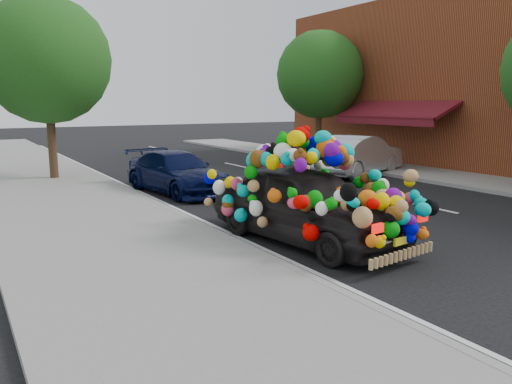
% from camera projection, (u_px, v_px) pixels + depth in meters
% --- Properties ---
extents(ground, '(100.00, 100.00, 0.00)m').
position_uv_depth(ground, '(314.00, 224.00, 11.03)').
color(ground, black).
rests_on(ground, ground).
extents(sidewalk, '(4.00, 60.00, 0.12)m').
position_uv_depth(sidewalk, '(122.00, 251.00, 8.82)').
color(sidewalk, gray).
rests_on(sidewalk, ground).
extents(kerb, '(0.15, 60.00, 0.13)m').
position_uv_depth(kerb, '(220.00, 235.00, 9.82)').
color(kerb, gray).
rests_on(kerb, ground).
extents(footpath_far, '(3.00, 40.00, 0.12)m').
position_uv_depth(footpath_far, '(445.00, 176.00, 17.75)').
color(footpath_far, gray).
rests_on(footpath_far, ground).
extents(lane_markings, '(6.00, 50.00, 0.01)m').
position_uv_depth(lane_markings, '(425.00, 206.00, 12.88)').
color(lane_markings, silver).
rests_on(lane_markings, ground).
extents(tree_near_sidewalk, '(4.20, 4.20, 6.13)m').
position_uv_depth(tree_near_sidewalk, '(46.00, 60.00, 16.36)').
color(tree_near_sidewalk, '#332114').
rests_on(tree_near_sidewalk, ground).
extents(tree_far_b, '(4.00, 4.00, 5.90)m').
position_uv_depth(tree_far_b, '(320.00, 75.00, 22.85)').
color(tree_far_b, '#332114').
rests_on(tree_far_b, ground).
extents(plush_art_car, '(2.62, 4.71, 2.11)m').
position_uv_depth(plush_art_car, '(306.00, 186.00, 9.46)').
color(plush_art_car, black).
rests_on(plush_art_car, ground).
extents(navy_sedan, '(2.23, 4.37, 1.21)m').
position_uv_depth(navy_sedan, '(177.00, 172.00, 14.79)').
color(navy_sedan, black).
rests_on(navy_sedan, ground).
extents(silver_hatchback, '(4.77, 2.92, 1.48)m').
position_uv_depth(silver_hatchback, '(358.00, 155.00, 18.27)').
color(silver_hatchback, '#BBBDC2').
rests_on(silver_hatchback, ground).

